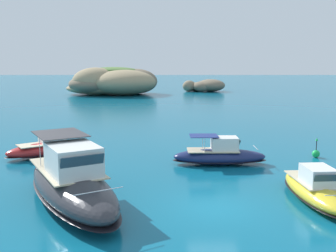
{
  "coord_description": "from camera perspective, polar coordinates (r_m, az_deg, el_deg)",
  "views": [
    {
      "loc": [
        -2.26,
        -17.89,
        6.97
      ],
      "look_at": [
        -2.13,
        15.64,
        1.44
      ],
      "focal_mm": 41.35,
      "sensor_mm": 36.0,
      "label": 1
    }
  ],
  "objects": [
    {
      "name": "channel_buoy",
      "position": [
        30.71,
        20.76,
        -3.73
      ],
      "size": [
        0.56,
        0.56,
        1.48
      ],
      "color": "green",
      "rests_on": "ground"
    },
    {
      "name": "motorboat_red",
      "position": [
        30.5,
        -17.38,
        -3.07
      ],
      "size": [
        6.26,
        5.22,
        1.87
      ],
      "color": "red",
      "rests_on": "ground"
    },
    {
      "name": "motorboat_yellow",
      "position": [
        21.16,
        20.58,
        -8.7
      ],
      "size": [
        2.31,
        6.43,
        1.87
      ],
      "color": "yellow",
      "rests_on": "ground"
    },
    {
      "name": "motorboat_navy",
      "position": [
        26.97,
        7.44,
        -4.27
      ],
      "size": [
        6.5,
        2.03,
        2.03
      ],
      "color": "navy",
      "rests_on": "ground"
    },
    {
      "name": "islet_small",
      "position": [
        94.17,
        5.17,
        5.92
      ],
      "size": [
        12.06,
        9.62,
        2.96
      ],
      "color": "#756651",
      "rests_on": "ground"
    },
    {
      "name": "ground_plane",
      "position": [
        19.33,
        6.64,
        -11.84
      ],
      "size": [
        400.0,
        400.0,
        0.0
      ],
      "primitive_type": "plane",
      "color": "#0C5B7A"
    },
    {
      "name": "motorboat_charcoal",
      "position": [
        20.03,
        -14.25,
        -8.18
      ],
      "size": [
        7.91,
        10.58,
        3.26
      ],
      "color": "#2D2D33",
      "rests_on": "ground"
    },
    {
      "name": "islet_large",
      "position": [
        86.07,
        -8.56,
        6.34
      ],
      "size": [
        23.91,
        20.71,
        5.95
      ],
      "color": "#756651",
      "rests_on": "ground"
    }
  ]
}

